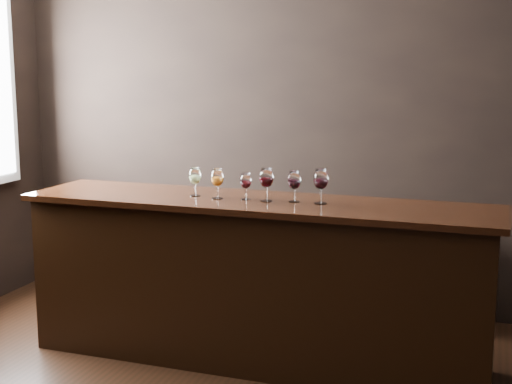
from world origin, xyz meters
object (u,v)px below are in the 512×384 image
(bar_counter, at_px, (256,284))
(glass_red_a, at_px, (246,182))
(back_bar_shelf, at_px, (280,262))
(glass_amber, at_px, (217,178))
(glass_white, at_px, (195,177))
(glass_red_b, at_px, (266,179))
(glass_red_d, at_px, (321,180))
(glass_red_c, at_px, (294,181))

(bar_counter, relative_size, glass_red_a, 17.28)
(back_bar_shelf, distance_m, glass_amber, 1.32)
(glass_white, bearing_deg, glass_amber, -14.42)
(back_bar_shelf, distance_m, glass_red_b, 1.33)
(glass_red_a, bearing_deg, glass_amber, -170.45)
(glass_red_b, bearing_deg, bar_counter, 163.95)
(glass_white, bearing_deg, glass_red_b, -3.57)
(glass_amber, bearing_deg, glass_red_a, 9.55)
(glass_amber, xyz_separation_m, glass_red_d, (0.66, 0.05, 0.01))
(glass_red_a, relative_size, glass_red_b, 0.80)
(bar_counter, bearing_deg, glass_white, 179.80)
(bar_counter, relative_size, glass_white, 15.53)
(glass_white, bearing_deg, glass_red_d, 0.12)
(glass_amber, height_order, glass_red_a, glass_amber)
(bar_counter, xyz_separation_m, glass_red_a, (-0.07, -0.00, 0.66))
(glass_white, xyz_separation_m, glass_red_c, (0.66, 0.00, 0.00))
(bar_counter, distance_m, glass_red_a, 0.67)
(glass_white, xyz_separation_m, glass_red_b, (0.49, -0.03, 0.02))
(glass_amber, bearing_deg, bar_counter, 7.91)
(back_bar_shelf, height_order, glass_red_c, glass_red_c)
(bar_counter, height_order, glass_red_d, glass_red_d)
(back_bar_shelf, bearing_deg, glass_red_d, -60.78)
(glass_amber, bearing_deg, glass_red_c, 5.67)
(glass_amber, xyz_separation_m, glass_red_c, (0.49, 0.05, 0.00))
(glass_amber, xyz_separation_m, glass_red_b, (0.32, 0.01, 0.01))
(bar_counter, distance_m, glass_red_c, 0.72)
(back_bar_shelf, bearing_deg, glass_amber, -95.72)
(back_bar_shelf, height_order, glass_red_d, glass_red_d)
(glass_white, distance_m, glass_red_d, 0.83)
(glass_red_c, bearing_deg, glass_red_b, -168.18)
(glass_white, xyz_separation_m, glass_red_d, (0.83, 0.00, 0.02))
(glass_white, xyz_separation_m, glass_red_a, (0.35, -0.01, -0.01))
(back_bar_shelf, bearing_deg, glass_red_c, -68.65)
(glass_red_b, relative_size, glass_red_c, 1.09)
(glass_white, bearing_deg, glass_red_a, -2.26)
(bar_counter, height_order, glass_red_c, glass_red_c)
(bar_counter, xyz_separation_m, glass_red_c, (0.24, 0.01, 0.68))
(bar_counter, distance_m, glass_white, 0.80)
(glass_white, height_order, glass_red_b, glass_red_b)
(glass_red_b, bearing_deg, glass_amber, -177.62)
(glass_red_a, height_order, glass_red_b, glass_red_b)
(glass_red_b, xyz_separation_m, glass_red_c, (0.17, 0.04, -0.01))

